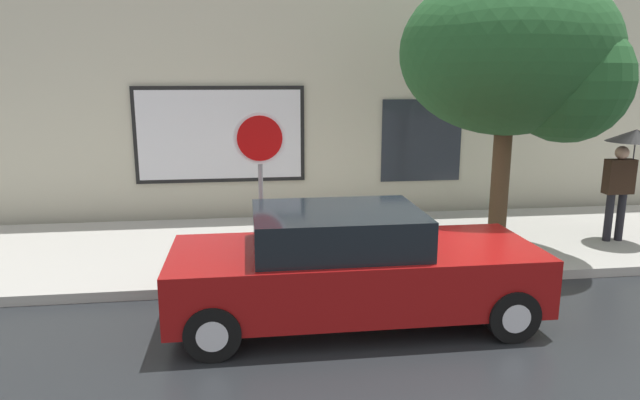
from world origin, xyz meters
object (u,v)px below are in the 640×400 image
fire_hydrant (385,231)px  stop_sign (260,161)px  pedestrian_with_umbrella (630,153)px  street_tree (521,59)px  parked_car (351,267)px

fire_hydrant → stop_sign: bearing=-163.0°
pedestrian_with_umbrella → stop_sign: bearing=-172.4°
fire_hydrant → street_tree: bearing=-1.2°
fire_hydrant → street_tree: street_tree is taller
fire_hydrant → pedestrian_with_umbrella: bearing=3.0°
pedestrian_with_umbrella → street_tree: 2.84m
fire_hydrant → pedestrian_with_umbrella: size_ratio=0.40×
parked_car → fire_hydrant: (0.99, 2.19, -0.17)m
fire_hydrant → parked_car: bearing=-114.2°
pedestrian_with_umbrella → stop_sign: 6.61m
parked_car → stop_sign: bearing=124.8°
parked_car → pedestrian_with_umbrella: bearing=24.0°
pedestrian_with_umbrella → stop_sign: size_ratio=0.83×
parked_car → stop_sign: stop_sign is taller
parked_car → stop_sign: (-1.08, 1.56, 1.15)m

